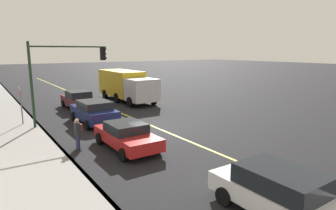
# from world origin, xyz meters

# --- Properties ---
(ground) EXTENTS (200.00, 200.00, 0.00)m
(ground) POSITION_xyz_m (0.00, 0.00, 0.00)
(ground) COLOR black
(sidewalk_slab) EXTENTS (80.00, 3.80, 0.15)m
(sidewalk_slab) POSITION_xyz_m (0.00, 7.96, 0.07)
(sidewalk_slab) COLOR gray
(sidewalk_slab) RESTS_ON ground
(curb_edge) EXTENTS (80.00, 0.16, 0.15)m
(curb_edge) POSITION_xyz_m (0.00, 6.14, 0.07)
(curb_edge) COLOR slate
(curb_edge) RESTS_ON ground
(lane_stripe_center) EXTENTS (80.00, 0.16, 0.01)m
(lane_stripe_center) POSITION_xyz_m (0.00, 0.00, 0.01)
(lane_stripe_center) COLOR #D8CC4C
(lane_stripe_center) RESTS_ON ground
(car_maroon) EXTENTS (4.61, 2.00, 1.52)m
(car_maroon) POSITION_xyz_m (8.65, 2.19, 0.77)
(car_maroon) COLOR #591116
(car_maroon) RESTS_ON ground
(car_white) EXTENTS (4.40, 1.96, 1.48)m
(car_white) POSITION_xyz_m (-10.79, 2.26, 0.77)
(car_white) COLOR silver
(car_white) RESTS_ON ground
(car_navy) EXTENTS (4.42, 2.13, 1.55)m
(car_navy) POSITION_xyz_m (3.19, 2.81, 0.81)
(car_navy) COLOR navy
(car_navy) RESTS_ON ground
(car_red) EXTENTS (4.35, 1.99, 1.33)m
(car_red) POSITION_xyz_m (-2.72, 3.29, 0.69)
(car_red) COLOR red
(car_red) RESTS_ON ground
(truck_yellow) EXTENTS (8.31, 2.63, 2.88)m
(truck_yellow) POSITION_xyz_m (9.98, -2.87, 1.57)
(truck_yellow) COLOR silver
(truck_yellow) RESTS_ON ground
(pedestrian_with_backpack) EXTENTS (0.37, 0.36, 1.56)m
(pedestrian_with_backpack) POSITION_xyz_m (-1.41, 5.32, 0.90)
(pedestrian_with_backpack) COLOR #262D4C
(pedestrian_with_backpack) RESTS_ON ground
(traffic_light_mast) EXTENTS (0.28, 4.98, 5.39)m
(traffic_light_mast) POSITION_xyz_m (3.70, 4.48, 3.76)
(traffic_light_mast) COLOR #1E3823
(traffic_light_mast) RESTS_ON ground
(street_sign_post) EXTENTS (0.60, 0.08, 2.68)m
(street_sign_post) POSITION_xyz_m (5.04, 6.96, 1.59)
(street_sign_post) COLOR slate
(street_sign_post) RESTS_ON ground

